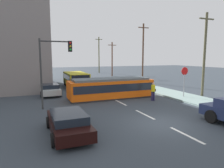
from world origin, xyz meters
TOP-DOWN VIEW (x-y plane):
  - ground_plane at (0.00, 10.00)m, footprint 120.00×120.00m
  - sidewalk_curb_right at (6.80, 6.00)m, footprint 3.20×36.00m
  - lane_stripe_0 at (0.00, -2.00)m, footprint 0.16×2.40m
  - lane_stripe_1 at (0.00, 2.00)m, footprint 0.16×2.40m
  - lane_stripe_2 at (0.00, 6.00)m, footprint 0.16×2.40m
  - lane_stripe_3 at (0.00, 14.15)m, footprint 0.16×2.40m
  - lane_stripe_4 at (0.00, 20.15)m, footprint 0.16×2.40m
  - streetcar_tram at (-0.03, 8.15)m, footprint 8.20×2.60m
  - city_bus at (-1.52, 16.93)m, footprint 2.61×5.88m
  - pedestrian_crossing at (3.11, 5.59)m, footprint 0.51×0.36m
  - parked_sedan_near at (-5.56, 0.49)m, footprint 2.01×4.40m
  - parked_sedan_mid at (-5.37, 12.11)m, footprint 2.04×4.36m
  - parked_sedan_far at (-5.62, 19.10)m, footprint 2.12×4.36m
  - stop_sign at (6.59, 5.47)m, footprint 0.76×0.07m
  - traffic_light_mast at (-5.56, 6.28)m, footprint 2.45×0.33m
  - utility_pole_near at (8.68, 5.15)m, footprint 1.80×0.24m
  - utility_pole_mid at (9.05, 17.23)m, footprint 1.80×0.24m
  - utility_pole_far at (8.75, 28.86)m, footprint 1.80×0.24m
  - utility_pole_distant at (9.21, 38.57)m, footprint 1.80×0.24m

SIDE VIEW (x-z plane):
  - ground_plane at x=0.00m, z-range 0.00..0.00m
  - lane_stripe_0 at x=0.00m, z-range 0.00..0.01m
  - lane_stripe_1 at x=0.00m, z-range 0.00..0.01m
  - lane_stripe_2 at x=0.00m, z-range 0.00..0.01m
  - lane_stripe_3 at x=0.00m, z-range 0.00..0.01m
  - lane_stripe_4 at x=0.00m, z-range 0.00..0.01m
  - sidewalk_curb_right at x=6.80m, z-range 0.00..0.14m
  - parked_sedan_near at x=-5.56m, z-range 0.03..1.22m
  - parked_sedan_mid at x=-5.37m, z-range 0.03..1.22m
  - parked_sedan_far at x=-5.62m, z-range 0.03..1.22m
  - pedestrian_crossing at x=3.11m, z-range 0.11..1.78m
  - streetcar_tram at x=-0.03m, z-range 0.03..1.99m
  - city_bus at x=-1.52m, z-range 0.14..2.03m
  - stop_sign at x=6.59m, z-range 0.75..3.63m
  - utility_pole_far at x=8.75m, z-range 0.18..7.19m
  - traffic_light_mast at x=-5.56m, z-range 1.03..6.39m
  - utility_pole_near at x=8.68m, z-range 0.18..8.39m
  - utility_pole_distant at x=9.21m, z-range 0.19..9.15m
  - utility_pole_mid at x=9.05m, z-range 0.19..9.18m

